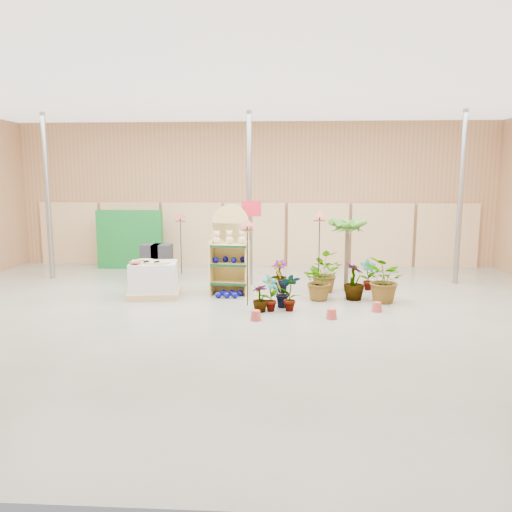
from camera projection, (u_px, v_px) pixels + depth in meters
The scene contains 24 objects.
room at pixel (240, 204), 10.69m from camera, with size 15.20×12.10×4.70m.
display_shelf at pixel (230, 253), 12.00m from camera, with size 0.94×0.64×2.14m.
teddy_bears at pixel (230, 238), 11.84m from camera, with size 0.79×0.20×0.33m.
gazing_balls_shelf at pixel (230, 260), 11.90m from camera, with size 0.79×0.27×0.15m.
gazing_balls_floor at pixel (229, 294), 11.72m from camera, with size 0.63×0.39×0.15m.
pallet_stack at pixel (154, 280), 11.69m from camera, with size 1.30×1.13×0.86m.
charcoal_planters at pixel (157, 263), 13.53m from camera, with size 0.80×0.50×1.00m.
trellis_stock at pixel (130, 239), 15.34m from camera, with size 2.00×0.30×1.80m, color #116321.
offer_sign at pixel (252, 225), 12.83m from camera, with size 0.50×0.08×2.20m.
bird_table_front at pixel (247, 226), 10.69m from camera, with size 0.34×0.34×1.90m.
bird_table_right at pixel (320, 217), 12.00m from camera, with size 0.34×0.34×1.99m.
bird_table_back at pixel (180, 218), 14.35m from camera, with size 0.34×0.34×1.77m.
palm at pixel (348, 226), 12.15m from camera, with size 0.70×0.70×1.89m.
potted_plant_0 at pixel (270, 293), 10.42m from camera, with size 0.41×0.28×0.79m, color #36771E.
potted_plant_1 at pixel (281, 293), 10.72m from camera, with size 0.35×0.28×0.64m, color #36771E.
potted_plant_2 at pixel (320, 280), 11.42m from camera, with size 0.82×0.71×0.92m, color #36771E.
potted_plant_3 at pixel (354, 281), 11.42m from camera, with size 0.49×0.49×0.87m, color #36771E.
potted_plant_4 at pixel (368, 275), 12.42m from camera, with size 0.41×0.28×0.78m, color #36771E.
potted_plant_5 at pixel (281, 280), 12.14m from camera, with size 0.35×0.28×0.64m, color #36771E.
potted_plant_6 at pixel (323, 272), 12.22m from camera, with size 0.87×0.75×0.97m, color #36771E.
potted_plant_7 at pixel (260, 298), 10.41m from camera, with size 0.33×0.33×0.58m, color #36771E.
potted_plant_8 at pixel (290, 292), 10.46m from camera, with size 0.43×0.29×0.81m, color #36771E.
potted_plant_10 at pixel (386, 280), 11.13m from camera, with size 0.95×0.82×1.05m, color #36771E.
potted_plant_11 at pixel (279, 274), 12.60m from camera, with size 0.41×0.41×0.73m, color #36771E.
Camera 1 is at (0.95, -9.79, 2.77)m, focal length 35.00 mm.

